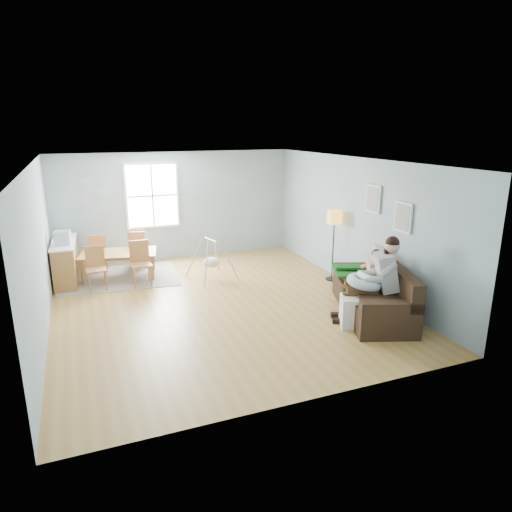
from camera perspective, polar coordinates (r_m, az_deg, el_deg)
name	(u,v)px	position (r m, az deg, el deg)	size (l,w,h in m)	color
room	(216,177)	(8.27, -5.07, 9.80)	(8.40, 9.40, 3.90)	#A17339
window	(152,196)	(11.60, -12.85, 7.36)	(1.32, 0.08, 1.62)	silver
pictures	(387,208)	(8.78, 16.10, 5.83)	(0.05, 1.34, 0.74)	silver
wall_plates	(91,191)	(11.45, -19.90, 7.62)	(0.67, 0.02, 0.66)	#8998A4
sofa	(376,296)	(8.55, 14.75, -4.91)	(1.71, 2.49, 0.93)	black
green_throw	(361,270)	(9.14, 13.02, -1.72)	(1.04, 0.91, 0.04)	#145A17
beige_pillow	(379,261)	(8.97, 15.07, -0.55)	(0.15, 0.53, 0.53)	#B9A58D
father	(375,277)	(8.06, 14.66, -2.53)	(1.16, 0.84, 1.53)	#949496
nursing_pillow	(365,282)	(8.04, 13.41, -3.17)	(0.61, 0.61, 0.17)	#AAC6D5
infant	(364,277)	(8.05, 13.33, -2.54)	(0.16, 0.40, 0.15)	white
toddler	(370,269)	(8.58, 14.01, -1.58)	(0.62, 0.43, 0.91)	white
floor_lamp	(334,223)	(9.99, 9.76, 4.08)	(0.31, 0.31, 1.55)	black
storage_cube	(354,312)	(7.98, 12.19, -6.80)	(0.60, 0.57, 0.52)	white
rug	(120,277)	(10.77, -16.61, -2.55)	(2.51, 1.90, 0.01)	gray
dining_table	(119,265)	(10.69, -16.73, -1.10)	(1.65, 0.92, 0.58)	#965B31
chair_sw	(96,265)	(10.05, -19.39, -1.09)	(0.41, 0.41, 0.90)	brown
chair_se	(140,260)	(10.03, -14.26, -0.49)	(0.44, 0.44, 0.96)	brown
chair_nw	(98,251)	(11.25, -19.14, 0.64)	(0.43, 0.43, 0.89)	brown
chair_ne	(137,247)	(11.23, -14.61, 1.09)	(0.49, 0.49, 0.92)	brown
counter	(66,261)	(10.77, -22.69, -0.60)	(0.56, 1.65, 0.91)	#965B31
monitor	(62,238)	(10.32, -23.06, 2.10)	(0.34, 0.32, 0.29)	#AFAFB4
baby_swing	(212,261)	(10.16, -5.57, -0.68)	(1.06, 1.07, 0.91)	#AFAFB4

